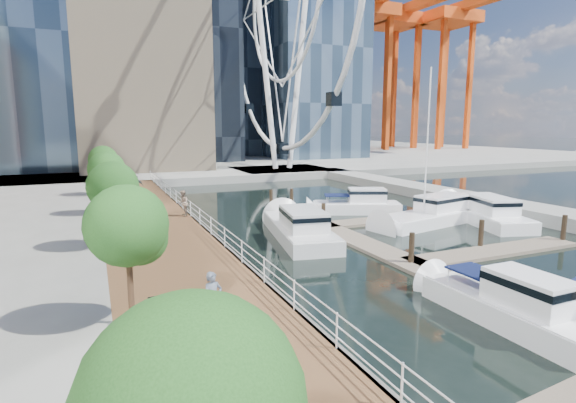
{
  "coord_description": "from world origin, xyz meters",
  "views": [
    {
      "loc": [
        -12.22,
        -10.58,
        7.38
      ],
      "look_at": [
        -1.91,
        13.21,
        3.0
      ],
      "focal_mm": 28.0,
      "sensor_mm": 36.0,
      "label": 1
    }
  ],
  "objects": [
    {
      "name": "street_trees",
      "position": [
        -11.4,
        14.0,
        4.29
      ],
      "size": [
        2.6,
        42.6,
        4.6
      ],
      "color": "#3F2B1C",
      "rests_on": "ground"
    },
    {
      "name": "pedestrian_far",
      "position": [
        -8.7,
        32.45,
        1.93
      ],
      "size": [
        1.13,
        0.58,
        1.86
      ],
      "primitive_type": "imported",
      "rotation": [
        0.0,
        0.0,
        3.03
      ],
      "color": "#353E43",
      "rests_on": "boardwalk"
    },
    {
      "name": "breakwater",
      "position": [
        20.0,
        20.0,
        0.5
      ],
      "size": [
        4.0,
        60.0,
        1.0
      ],
      "primitive_type": "cube",
      "color": "gray",
      "rests_on": "ground"
    },
    {
      "name": "seawall",
      "position": [
        -6.0,
        15.0,
        0.5
      ],
      "size": [
        0.25,
        60.0,
        1.0
      ],
      "primitive_type": "cube",
      "color": "#595954",
      "rests_on": "ground"
    },
    {
      "name": "pedestrian_near",
      "position": [
        -9.0,
        2.88,
        1.9
      ],
      "size": [
        0.76,
        0.61,
        1.81
      ],
      "primitive_type": "imported",
      "rotation": [
        0.0,
        0.0,
        0.3
      ],
      "color": "#525C6D",
      "rests_on": "boardwalk"
    },
    {
      "name": "pier",
      "position": [
        14.0,
        52.0,
        0.5
      ],
      "size": [
        14.0,
        12.0,
        1.0
      ],
      "primitive_type": "cube",
      "color": "gray",
      "rests_on": "ground"
    },
    {
      "name": "moored_yachts",
      "position": [
        9.57,
        13.27,
        0.0
      ],
      "size": [
        20.9,
        35.35,
        11.5
      ],
      "color": "white",
      "rests_on": "ground"
    },
    {
      "name": "land_far",
      "position": [
        0.0,
        102.0,
        0.5
      ],
      "size": [
        200.0,
        114.0,
        1.0
      ],
      "primitive_type": "cube",
      "color": "gray",
      "rests_on": "ground"
    },
    {
      "name": "pedestrian_mid",
      "position": [
        -6.57,
        21.25,
        1.93
      ],
      "size": [
        0.86,
        1.02,
        1.86
      ],
      "primitive_type": "imported",
      "rotation": [
        0.0,
        0.0,
        -1.76
      ],
      "color": "gray",
      "rests_on": "boardwalk"
    },
    {
      "name": "boardwalk",
      "position": [
        -9.0,
        15.0,
        0.5
      ],
      "size": [
        6.0,
        60.0,
        1.0
      ],
      "primitive_type": "cube",
      "color": "brown",
      "rests_on": "ground"
    },
    {
      "name": "railing",
      "position": [
        -6.1,
        15.0,
        1.52
      ],
      "size": [
        0.1,
        60.0,
        1.05
      ],
      "primitive_type": null,
      "color": "white",
      "rests_on": "boardwalk"
    },
    {
      "name": "floating_docks",
      "position": [
        7.97,
        9.98,
        0.49
      ],
      "size": [
        16.0,
        34.0,
        2.6
      ],
      "color": "#6D6051",
      "rests_on": "ground"
    },
    {
      "name": "port_cranes",
      "position": [
        67.67,
        95.67,
        20.0
      ],
      "size": [
        40.0,
        52.0,
        38.0
      ],
      "color": "#D84C14",
      "rests_on": "ground"
    },
    {
      "name": "ground",
      "position": [
        0.0,
        0.0,
        0.0
      ],
      "size": [
        520.0,
        520.0,
        0.0
      ],
      "primitive_type": "plane",
      "color": "black",
      "rests_on": "ground"
    }
  ]
}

